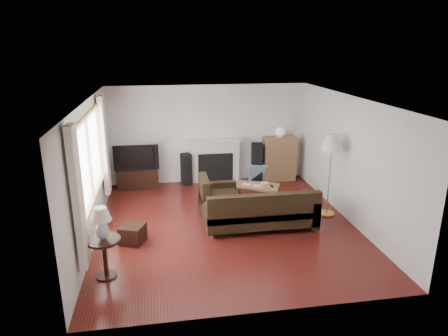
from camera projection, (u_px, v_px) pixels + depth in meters
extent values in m
cube|color=#521612|center=(226.00, 225.00, 7.98)|extent=(5.10, 5.60, 0.04)
cube|color=white|center=(227.00, 99.00, 7.23)|extent=(5.10, 5.60, 0.04)
cube|color=silver|center=(209.00, 134.00, 10.19)|extent=(5.00, 0.04, 2.50)
cube|color=silver|center=(263.00, 228.00, 5.01)|extent=(5.00, 0.04, 2.50)
cube|color=silver|center=(91.00, 172.00, 7.21)|extent=(0.04, 5.50, 2.50)
cube|color=silver|center=(349.00, 159.00, 7.99)|extent=(0.04, 5.50, 2.50)
cube|color=olive|center=(90.00, 159.00, 6.94)|extent=(0.12, 2.74, 1.54)
cube|color=silver|center=(78.00, 199.00, 5.57)|extent=(0.10, 0.35, 2.10)
cube|color=silver|center=(104.00, 146.00, 8.43)|extent=(0.10, 0.35, 2.10)
cube|color=white|center=(215.00, 160.00, 10.31)|extent=(1.40, 0.26, 1.15)
cube|color=black|center=(138.00, 178.00, 9.97)|extent=(1.01, 0.45, 0.50)
imported|color=black|center=(136.00, 156.00, 9.80)|extent=(1.08, 0.14, 0.62)
cube|color=black|center=(186.00, 169.00, 10.16)|extent=(0.29, 0.32, 0.80)
cube|color=black|center=(257.00, 162.00, 10.40)|extent=(0.33, 0.38, 1.00)
cube|color=brown|center=(279.00, 159.00, 10.46)|extent=(0.84, 0.40, 1.15)
sphere|color=white|center=(280.00, 132.00, 10.25)|extent=(0.25, 0.25, 0.25)
cube|color=black|center=(260.00, 209.00, 7.77)|extent=(2.35, 1.72, 0.76)
cube|color=olive|center=(256.00, 193.00, 9.12)|extent=(1.13, 0.91, 0.39)
cube|color=black|center=(133.00, 234.00, 7.23)|extent=(0.52, 0.52, 0.34)
cube|color=gold|center=(330.00, 176.00, 8.22)|extent=(0.56, 0.56, 1.73)
cube|color=black|center=(105.00, 258.00, 6.12)|extent=(0.52, 0.52, 0.65)
cube|color=silver|center=(102.00, 224.00, 5.95)|extent=(0.31, 0.31, 0.51)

